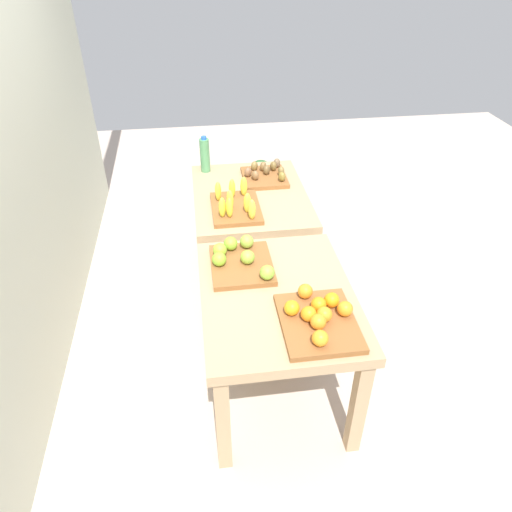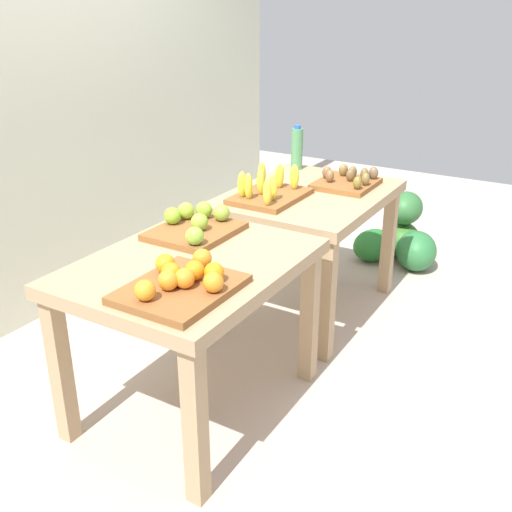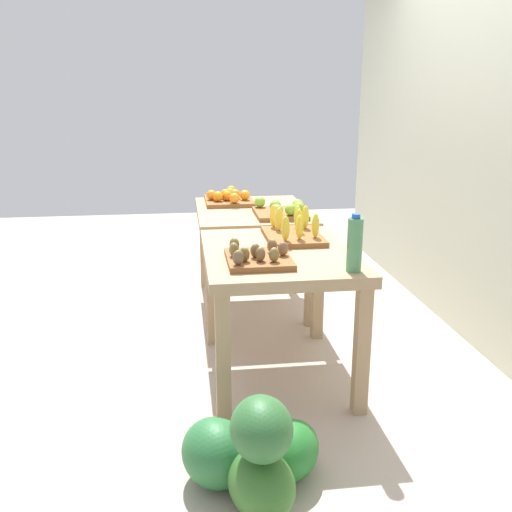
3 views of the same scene
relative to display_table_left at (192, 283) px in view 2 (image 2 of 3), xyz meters
name	(u,v)px [view 2 (image 2 of 3)]	position (x,y,z in m)	size (l,w,h in m)	color
ground_plane	(259,349)	(0.56, 0.00, -0.63)	(8.00, 8.00, 0.00)	#BAA899
back_wall	(47,46)	(0.56, 1.35, 0.87)	(4.40, 0.12, 3.00)	beige
display_table_left	(192,283)	(0.00, 0.00, 0.00)	(1.04, 0.80, 0.73)	tan
display_table_right	(308,210)	(1.12, 0.00, 0.00)	(1.04, 0.80, 0.73)	tan
orange_bin	(182,282)	(-0.25, -0.15, 0.15)	(0.44, 0.36, 0.11)	brown
apple_bin	(196,225)	(0.26, 0.17, 0.15)	(0.42, 0.35, 0.11)	brown
banana_crate	(269,191)	(0.88, 0.13, 0.15)	(0.44, 0.32, 0.17)	brown
kiwi_bin	(348,181)	(1.34, -0.14, 0.14)	(0.36, 0.32, 0.10)	brown
water_bottle	(297,148)	(1.53, 0.29, 0.24)	(0.07, 0.07, 0.28)	#4C8C59
watermelon_pile	(401,238)	(2.11, -0.26, -0.45)	(0.59, 0.68, 0.48)	#346829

